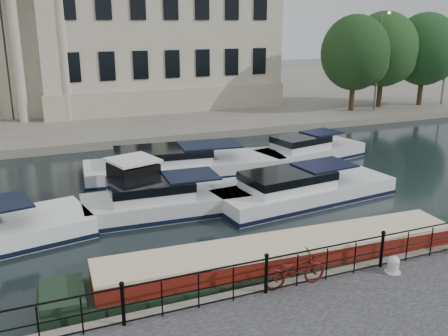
{
  "coord_description": "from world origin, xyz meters",
  "views": [
    {
      "loc": [
        -5.88,
        -13.29,
        7.91
      ],
      "look_at": [
        0.5,
        2.0,
        3.0
      ],
      "focal_mm": 40.0,
      "sensor_mm": 36.0,
      "label": 1
    }
  ],
  "objects_px": {
    "bicycle": "(295,270)",
    "narrowboat": "(283,266)",
    "mooring_bollard": "(393,265)",
    "harbour_hut": "(134,184)"
  },
  "relations": [
    {
      "from": "bicycle",
      "to": "mooring_bollard",
      "type": "xyz_separation_m",
      "value": [
        3.18,
        -0.45,
        -0.25
      ]
    },
    {
      "from": "narrowboat",
      "to": "mooring_bollard",
      "type": "bearing_deg",
      "value": -33.26
    },
    {
      "from": "mooring_bollard",
      "to": "harbour_hut",
      "type": "distance_m",
      "value": 11.73
    },
    {
      "from": "mooring_bollard",
      "to": "bicycle",
      "type": "bearing_deg",
      "value": 171.91
    },
    {
      "from": "bicycle",
      "to": "harbour_hut",
      "type": "relative_size",
      "value": 0.61
    },
    {
      "from": "mooring_bollard",
      "to": "harbour_hut",
      "type": "bearing_deg",
      "value": 118.48
    },
    {
      "from": "mooring_bollard",
      "to": "narrowboat",
      "type": "distance_m",
      "value": 3.35
    },
    {
      "from": "bicycle",
      "to": "narrowboat",
      "type": "distance_m",
      "value": 1.74
    },
    {
      "from": "bicycle",
      "to": "mooring_bollard",
      "type": "bearing_deg",
      "value": -96.31
    },
    {
      "from": "harbour_hut",
      "to": "narrowboat",
      "type": "bearing_deg",
      "value": -86.77
    }
  ]
}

